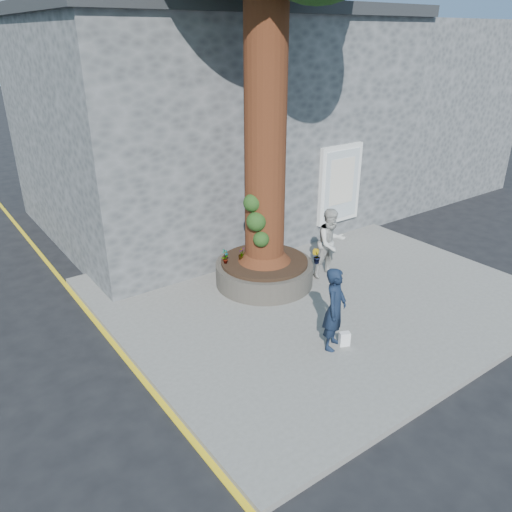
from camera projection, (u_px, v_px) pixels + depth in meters
ground at (292, 335)px, 10.10m from camera, size 120.00×120.00×0.00m
pavement at (314, 293)px, 11.61m from camera, size 9.00×8.00×0.12m
yellow_line at (130, 364)px, 9.20m from camera, size 0.10×30.00×0.01m
stone_shop at (208, 119)px, 15.46m from camera, size 10.30×8.30×6.30m
neighbour_shop at (381, 104)px, 19.82m from camera, size 6.00×8.00×6.00m
planter at (264, 272)px, 11.83m from camera, size 2.30×2.30×0.60m
man at (335, 309)px, 9.19m from camera, size 0.71×0.63×1.64m
woman at (331, 243)px, 11.98m from camera, size 0.88×0.71×1.71m
shopping_bag at (344, 339)px, 9.50m from camera, size 0.23×0.19×0.28m
plant_a at (225, 256)px, 11.45m from camera, size 0.23×0.20×0.36m
plant_b at (316, 256)px, 11.46m from camera, size 0.24×0.24×0.35m
plant_c at (242, 254)px, 11.60m from camera, size 0.26×0.26×0.33m
plant_d at (271, 235)px, 12.72m from camera, size 0.35×0.37×0.33m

